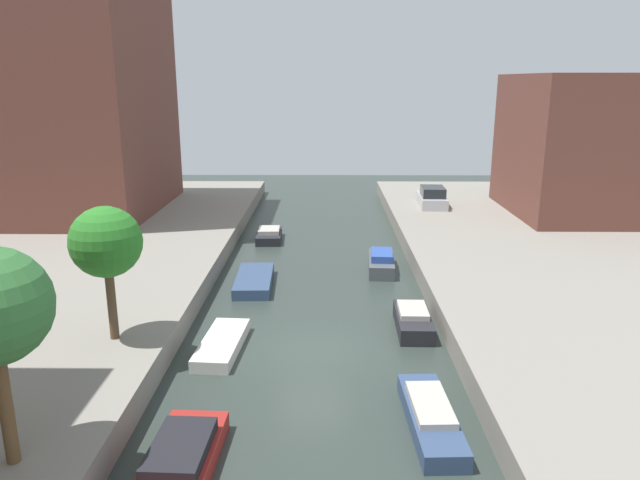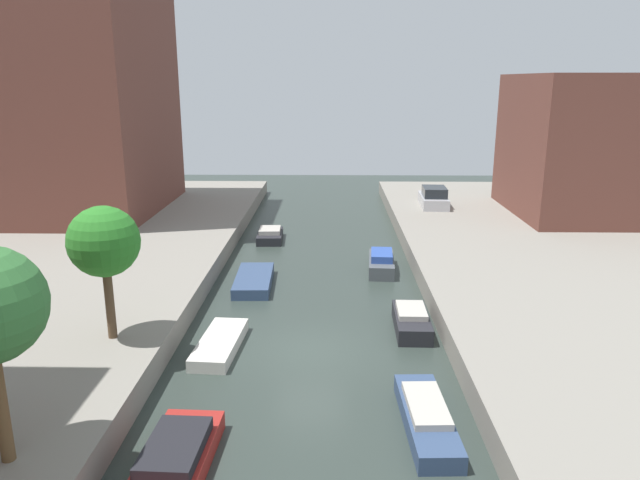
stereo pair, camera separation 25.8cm
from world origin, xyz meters
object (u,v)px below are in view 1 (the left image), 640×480
at_px(moored_boat_left_3, 222,344).
at_px(moored_boat_left_5, 269,235).
at_px(low_block_right, 592,145).
at_px(street_tree_2, 106,243).
at_px(moored_boat_left_4, 254,281).
at_px(moored_boat_right_3, 413,320).
at_px(moored_boat_right_4, 381,262).
at_px(apartment_tower_far, 74,72).
at_px(moored_boat_right_2, 431,417).
at_px(parked_car, 432,198).
at_px(moored_boat_left_2, 180,462).

distance_m(moored_boat_left_3, moored_boat_left_5, 15.55).
bearing_deg(moored_boat_left_3, low_block_right, 42.18).
bearing_deg(moored_boat_left_5, street_tree_2, -102.80).
distance_m(street_tree_2, moored_boat_left_4, 10.05).
bearing_deg(moored_boat_right_3, moored_boat_right_4, 94.50).
relative_size(apartment_tower_far, moored_boat_right_2, 4.17).
bearing_deg(parked_car, moored_boat_left_5, -152.17).
height_order(moored_boat_left_3, moored_boat_right_2, moored_boat_right_2).
relative_size(parked_car, moored_boat_left_2, 0.92).
height_order(moored_boat_left_2, moored_boat_right_3, moored_boat_right_3).
bearing_deg(moored_boat_left_4, street_tree_2, -114.94).
xyz_separation_m(moored_boat_left_5, moored_boat_right_3, (7.05, -13.58, 0.05)).
xyz_separation_m(apartment_tower_far, moored_boat_right_2, (19.51, -24.88, -9.87)).
height_order(apartment_tower_far, street_tree_2, apartment_tower_far).
bearing_deg(moored_boat_right_4, parked_car, 68.65).
xyz_separation_m(moored_boat_left_3, moored_boat_right_2, (6.87, -4.98, 0.10)).
xyz_separation_m(street_tree_2, moored_boat_left_5, (3.80, 16.72, -4.10)).
distance_m(parked_car, moored_boat_left_5, 12.61).
height_order(moored_boat_left_2, moored_boat_right_4, moored_boat_right_4).
bearing_deg(moored_boat_left_3, parked_car, 61.96).
xyz_separation_m(moored_boat_left_2, moored_boat_left_3, (-0.17, 7.19, -0.13)).
bearing_deg(parked_car, low_block_right, -11.60).
bearing_deg(moored_boat_left_5, parked_car, 27.83).
bearing_deg(low_block_right, moored_boat_left_2, -128.60).
bearing_deg(low_block_right, parked_car, 168.40).
bearing_deg(apartment_tower_far, low_block_right, -0.90).
distance_m(apartment_tower_far, moored_boat_right_4, 24.05).
relative_size(apartment_tower_far, moored_boat_right_4, 5.12).
height_order(low_block_right, parked_car, low_block_right).
height_order(parked_car, moored_boat_right_2, parked_car).
xyz_separation_m(street_tree_2, moored_boat_left_4, (3.85, 8.29, -4.17)).
distance_m(parked_car, moored_boat_left_2, 30.75).
bearing_deg(moored_boat_right_2, moored_boat_left_5, 107.75).
xyz_separation_m(low_block_right, moored_boat_left_5, (-21.06, -3.81, -5.21)).
bearing_deg(moored_boat_left_2, parked_car, 68.56).
height_order(moored_boat_right_3, moored_boat_right_4, moored_boat_right_4).
distance_m(parked_car, moored_boat_left_4, 18.11).
relative_size(moored_boat_left_3, moored_boat_right_4, 1.10).
distance_m(street_tree_2, moored_boat_left_3, 5.59).
height_order(apartment_tower_far, moored_boat_right_3, apartment_tower_far).
height_order(moored_boat_left_2, moored_boat_left_3, moored_boat_left_2).
distance_m(low_block_right, moored_boat_left_5, 22.03).
height_order(moored_boat_left_4, moored_boat_right_3, moored_boat_right_3).
height_order(parked_car, moored_boat_left_4, parked_car).
xyz_separation_m(low_block_right, street_tree_2, (-24.86, -20.53, -1.11)).
bearing_deg(moored_boat_right_2, moored_boat_left_4, 118.30).
xyz_separation_m(moored_boat_left_5, moored_boat_right_4, (6.45, -6.03, 0.12)).
bearing_deg(apartment_tower_far, moored_boat_right_2, -51.90).
bearing_deg(street_tree_2, moored_boat_right_2, -20.18).
relative_size(parked_car, moored_boat_left_3, 1.03).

